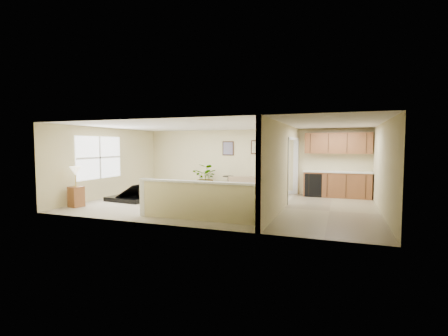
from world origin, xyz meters
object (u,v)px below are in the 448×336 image
(loveseat, at_px, (249,186))
(palm_plant, at_px, (206,178))
(piano_bench, at_px, (189,195))
(piano, at_px, (133,184))
(small_plant, at_px, (284,190))
(accent_table, at_px, (228,182))
(lamp_stand, at_px, (76,190))

(loveseat, relative_size, palm_plant, 1.61)
(piano_bench, bearing_deg, piano, 175.98)
(piano_bench, relative_size, palm_plant, 0.76)
(piano_bench, distance_m, small_plant, 3.88)
(piano, height_order, accent_table, piano)
(lamp_stand, bearing_deg, palm_plant, 60.92)
(accent_table, height_order, lamp_stand, lamp_stand)
(piano, xyz_separation_m, lamp_stand, (-0.84, -1.70, -0.03))
(palm_plant, distance_m, lamp_stand, 5.02)
(accent_table, bearing_deg, lamp_stand, -125.90)
(piano, relative_size, piano_bench, 2.08)
(loveseat, bearing_deg, piano_bench, -134.99)
(loveseat, bearing_deg, lamp_stand, -155.66)
(piano, bearing_deg, small_plant, 35.82)
(loveseat, bearing_deg, small_plant, -9.49)
(piano_bench, distance_m, lamp_stand, 3.43)
(small_plant, bearing_deg, palm_plant, -178.50)
(piano_bench, xyz_separation_m, small_plant, (2.55, 2.92, -0.08))
(accent_table, xyz_separation_m, lamp_stand, (-3.32, -4.58, 0.11))
(piano_bench, relative_size, loveseat, 0.48)
(piano_bench, bearing_deg, loveseat, 65.27)
(piano, distance_m, loveseat, 4.27)
(piano, xyz_separation_m, small_plant, (4.76, 2.77, -0.35))
(small_plant, distance_m, lamp_stand, 7.17)
(palm_plant, bearing_deg, accent_table, 12.45)
(loveseat, distance_m, accent_table, 1.03)
(small_plant, bearing_deg, piano, -149.83)
(loveseat, distance_m, small_plant, 1.35)
(palm_plant, relative_size, lamp_stand, 0.92)
(palm_plant, xyz_separation_m, lamp_stand, (-2.44, -4.39, -0.03))
(lamp_stand, bearing_deg, accent_table, 54.10)
(small_plant, bearing_deg, piano_bench, -131.13)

